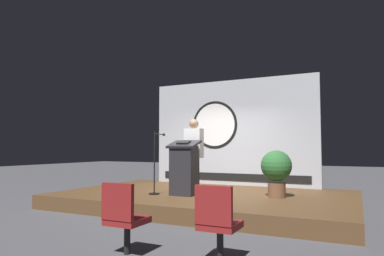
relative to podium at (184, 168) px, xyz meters
name	(u,v)px	position (x,y,z in m)	size (l,w,h in m)	color
ground_plane	(205,206)	(0.24, 0.59, -0.88)	(40.00, 40.00, 0.00)	#4C4C51
stage_platform	(205,199)	(0.24, 0.59, -0.73)	(6.40, 4.00, 0.30)	brown
banner_display	(231,132)	(0.23, 2.44, 0.88)	(4.67, 0.12, 2.91)	#B2B7C1
podium	(184,168)	(0.00, 0.00, 0.00)	(0.64, 0.49, 1.19)	#26262B
speaker_person	(194,155)	(0.01, 0.48, 0.28)	(0.40, 0.26, 1.68)	black
microphone_stand	(156,172)	(-0.66, -0.09, -0.09)	(0.24, 0.56, 1.38)	black
potted_plant	(276,169)	(1.87, 0.54, 0.01)	(0.63, 0.63, 0.97)	brown
audience_chair_left	(124,215)	(0.78, -3.13, -0.38)	(0.44, 0.45, 0.89)	black
audience_chair_right	(218,219)	(1.91, -2.87, -0.38)	(0.44, 0.45, 0.89)	black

